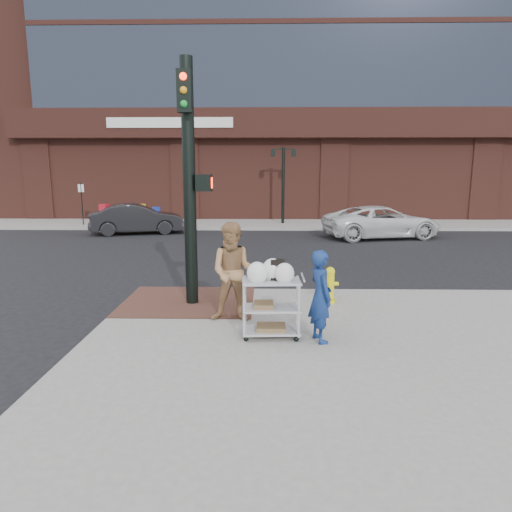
{
  "coord_description": "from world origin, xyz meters",
  "views": [
    {
      "loc": [
        1.07,
        -8.63,
        2.95
      ],
      "look_at": [
        0.88,
        0.41,
        1.25
      ],
      "focal_mm": 32.0,
      "sensor_mm": 36.0,
      "label": 1
    }
  ],
  "objects_px": {
    "lamp_post": "(283,177)",
    "fire_hydrant": "(330,284)",
    "pedestrian_tan": "(234,272)",
    "sedan_dark": "(137,219)",
    "woman_blue": "(320,296)",
    "utility_cart": "(271,303)",
    "traffic_signal_pole": "(190,176)",
    "minivan_white": "(382,222)"
  },
  "relations": [
    {
      "from": "lamp_post",
      "to": "fire_hydrant",
      "type": "height_order",
      "value": "lamp_post"
    },
    {
      "from": "pedestrian_tan",
      "to": "sedan_dark",
      "type": "distance_m",
      "value": 14.11
    },
    {
      "from": "woman_blue",
      "to": "fire_hydrant",
      "type": "bearing_deg",
      "value": -29.69
    },
    {
      "from": "sedan_dark",
      "to": "woman_blue",
      "type": "bearing_deg",
      "value": -168.75
    },
    {
      "from": "sedan_dark",
      "to": "fire_hydrant",
      "type": "height_order",
      "value": "sedan_dark"
    },
    {
      "from": "pedestrian_tan",
      "to": "utility_cart",
      "type": "height_order",
      "value": "pedestrian_tan"
    },
    {
      "from": "woman_blue",
      "to": "utility_cart",
      "type": "xyz_separation_m",
      "value": [
        -0.8,
        0.15,
        -0.16
      ]
    },
    {
      "from": "traffic_signal_pole",
      "to": "utility_cart",
      "type": "height_order",
      "value": "traffic_signal_pole"
    },
    {
      "from": "pedestrian_tan",
      "to": "fire_hydrant",
      "type": "xyz_separation_m",
      "value": [
        1.96,
        1.23,
        -0.54
      ]
    },
    {
      "from": "lamp_post",
      "to": "minivan_white",
      "type": "relative_size",
      "value": 0.78
    },
    {
      "from": "lamp_post",
      "to": "minivan_white",
      "type": "height_order",
      "value": "lamp_post"
    },
    {
      "from": "traffic_signal_pole",
      "to": "minivan_white",
      "type": "bearing_deg",
      "value": 58.21
    },
    {
      "from": "woman_blue",
      "to": "pedestrian_tan",
      "type": "bearing_deg",
      "value": 37.63
    },
    {
      "from": "pedestrian_tan",
      "to": "minivan_white",
      "type": "height_order",
      "value": "pedestrian_tan"
    },
    {
      "from": "minivan_white",
      "to": "woman_blue",
      "type": "bearing_deg",
      "value": 149.45
    },
    {
      "from": "pedestrian_tan",
      "to": "fire_hydrant",
      "type": "relative_size",
      "value": 2.39
    },
    {
      "from": "traffic_signal_pole",
      "to": "sedan_dark",
      "type": "xyz_separation_m",
      "value": [
        -4.49,
        11.88,
        -2.12
      ]
    },
    {
      "from": "lamp_post",
      "to": "traffic_signal_pole",
      "type": "relative_size",
      "value": 0.8
    },
    {
      "from": "pedestrian_tan",
      "to": "minivan_white",
      "type": "bearing_deg",
      "value": 67.01
    },
    {
      "from": "minivan_white",
      "to": "fire_hydrant",
      "type": "distance_m",
      "value": 11.3
    },
    {
      "from": "pedestrian_tan",
      "to": "minivan_white",
      "type": "relative_size",
      "value": 0.37
    },
    {
      "from": "woman_blue",
      "to": "sedan_dark",
      "type": "xyz_separation_m",
      "value": [
        -6.95,
        14.03,
        -0.21
      ]
    },
    {
      "from": "minivan_white",
      "to": "traffic_signal_pole",
      "type": "bearing_deg",
      "value": 135.76
    },
    {
      "from": "minivan_white",
      "to": "sedan_dark",
      "type": "bearing_deg",
      "value": 71.87
    },
    {
      "from": "pedestrian_tan",
      "to": "lamp_post",
      "type": "bearing_deg",
      "value": 87.37
    },
    {
      "from": "traffic_signal_pole",
      "to": "minivan_white",
      "type": "xyz_separation_m",
      "value": [
        6.68,
        10.77,
        -2.12
      ]
    },
    {
      "from": "pedestrian_tan",
      "to": "woman_blue",
      "type": "bearing_deg",
      "value": -31.97
    },
    {
      "from": "pedestrian_tan",
      "to": "traffic_signal_pole",
      "type": "bearing_deg",
      "value": 133.33
    },
    {
      "from": "woman_blue",
      "to": "utility_cart",
      "type": "distance_m",
      "value": 0.83
    },
    {
      "from": "utility_cart",
      "to": "woman_blue",
      "type": "bearing_deg",
      "value": -10.62
    },
    {
      "from": "sedan_dark",
      "to": "minivan_white",
      "type": "bearing_deg",
      "value": -110.77
    },
    {
      "from": "pedestrian_tan",
      "to": "fire_hydrant",
      "type": "bearing_deg",
      "value": 34.7
    },
    {
      "from": "utility_cart",
      "to": "lamp_post",
      "type": "bearing_deg",
      "value": 87.24
    },
    {
      "from": "lamp_post",
      "to": "pedestrian_tan",
      "type": "height_order",
      "value": "lamp_post"
    },
    {
      "from": "traffic_signal_pole",
      "to": "pedestrian_tan",
      "type": "height_order",
      "value": "traffic_signal_pole"
    },
    {
      "from": "traffic_signal_pole",
      "to": "minivan_white",
      "type": "height_order",
      "value": "traffic_signal_pole"
    },
    {
      "from": "sedan_dark",
      "to": "utility_cart",
      "type": "distance_m",
      "value": 15.18
    },
    {
      "from": "fire_hydrant",
      "to": "pedestrian_tan",
      "type": "bearing_deg",
      "value": -147.96
    },
    {
      "from": "pedestrian_tan",
      "to": "sedan_dark",
      "type": "bearing_deg",
      "value": 115.43
    },
    {
      "from": "lamp_post",
      "to": "fire_hydrant",
      "type": "bearing_deg",
      "value": -88.29
    },
    {
      "from": "sedan_dark",
      "to": "utility_cart",
      "type": "bearing_deg",
      "value": -171.22
    },
    {
      "from": "traffic_signal_pole",
      "to": "fire_hydrant",
      "type": "xyz_separation_m",
      "value": [
        2.93,
        0.11,
        -2.28
      ]
    }
  ]
}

